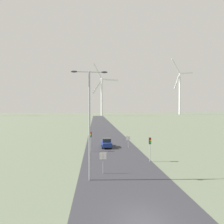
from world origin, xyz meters
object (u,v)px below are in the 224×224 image
Objects in this scene: streetlamp at (89,113)px; wind_turbine_center at (180,89)px; wind_turbine_left at (102,93)px; car_approaching at (106,143)px; stop_sign_near at (103,159)px; traffic_light_post_near_left at (91,137)px; stop_sign_far at (128,140)px; traffic_light_post_near_right at (150,144)px.

wind_turbine_center is at bearing 60.84° from streetlamp.
streetlamp is at bearing -92.71° from wind_turbine_left.
wind_turbine_left is (7.94, 168.03, 17.12)m from streetlamp.
streetlamp reaches higher than car_approaching.
traffic_light_post_near_left is (-1.66, 10.69, 0.80)m from stop_sign_near.
car_approaching is at bearing 84.67° from stop_sign_near.
wind_turbine_left is (5.14, 152.49, 23.38)m from car_approaching.
stop_sign_near is 10.85m from traffic_light_post_near_left.
streetlamp is at bearing -131.04° from stop_sign_near.
streetlamp is 16.95m from stop_sign_far.
streetlamp is at bearing -115.73° from stop_sign_far.
stop_sign_near is at bearing -95.33° from car_approaching.
traffic_light_post_near_right is at bearing -89.83° from wind_turbine_left.
stop_sign_near is (1.51, 1.73, -5.41)m from streetlamp.
wind_turbine_center is (106.03, 190.05, 24.07)m from streetlamp.
traffic_light_post_near_right reaches higher than stop_sign_near.
car_approaching is at bearing -120.61° from wind_turbine_center.
stop_sign_far is at bearing 99.46° from traffic_light_post_near_right.
traffic_light_post_near_left is 10.94m from traffic_light_post_near_right.
car_approaching is at bearing 119.54° from traffic_light_post_near_right.
wind_turbine_center reaches higher than stop_sign_far.
wind_turbine_center is (104.52, 188.32, 29.49)m from stop_sign_near.
stop_sign_near is 7.97m from traffic_light_post_near_right.
stop_sign_far is 0.03× the size of wind_turbine_center.
wind_turbine_center reaches higher than wind_turbine_left.
car_approaching is 0.08× the size of wind_turbine_left.
traffic_light_post_near_right is at bearing -80.54° from stop_sign_far.
wind_turbine_left is at bearing -167.35° from wind_turbine_center.
wind_turbine_left is at bearing 89.63° from stop_sign_far.
stop_sign_far is 155.27m from wind_turbine_left.
traffic_light_post_near_left is at bearing -164.29° from stop_sign_far.
stop_sign_near is 0.04× the size of wind_turbine_center.
streetlamp is 218.96m from wind_turbine_center.
car_approaching is at bearing 164.92° from stop_sign_far.
streetlamp is 13.26m from traffic_light_post_near_left.
traffic_light_post_near_right is (1.47, -8.80, 0.93)m from stop_sign_far.
wind_turbine_left is at bearing 87.02° from traffic_light_post_near_left.
streetlamp is 5.00× the size of stop_sign_far.
wind_turbine_left is at bearing 87.79° from stop_sign_near.
car_approaching is at bearing 79.80° from streetlamp.
traffic_light_post_near_left is at bearing -92.98° from wind_turbine_left.
stop_sign_near is 13.90m from car_approaching.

